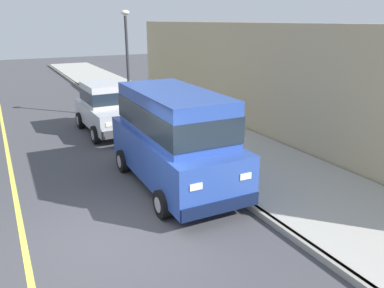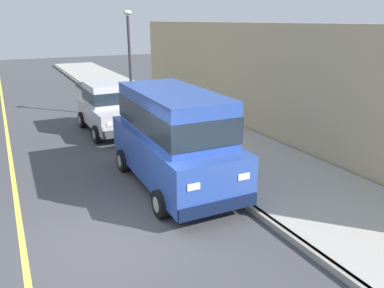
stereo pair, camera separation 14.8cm
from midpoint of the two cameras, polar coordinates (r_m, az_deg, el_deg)
The scene contains 9 objects.
ground_plane at distance 8.00m, azimuth -11.73°, elevation -13.66°, with size 80.00×80.00×0.00m, color #424247.
curb at distance 9.16m, azimuth 8.08°, elevation -8.60°, with size 0.16×64.00×0.14m, color gray.
sidewalk at distance 10.21m, azimuth 16.47°, elevation -6.26°, with size 3.60×64.00×0.14m, color #A8A59E.
lane_centre_line at distance 7.84m, azimuth -23.48°, elevation -15.64°, with size 0.12×57.60×0.01m, color #E0D64C.
car_blue_van at distance 9.66m, azimuth -2.43°, elevation 1.49°, with size 2.20×4.93×2.52m.
car_silver_hatchback at distance 14.98m, azimuth -12.08°, elevation 5.52°, with size 2.02×3.83×1.88m.
dog_brown at distance 11.95m, azimuth 4.10°, elevation -0.07°, with size 0.41×0.70×0.49m.
street_lamp at distance 16.74m, azimuth -9.18°, elevation 13.69°, with size 0.36×0.36×4.42m.
building_facade at distance 14.99m, azimuth 9.01°, elevation 9.85°, with size 0.50×20.00×4.08m, color tan.
Camera 2 is at (-1.52, -6.67, 4.18)m, focal length 35.29 mm.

